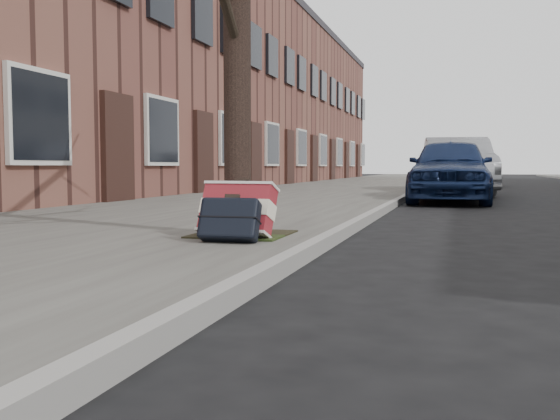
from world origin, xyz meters
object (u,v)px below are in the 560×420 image
(car_near_front, at_px, (450,170))
(car_near_mid, at_px, (457,166))
(suitcase_navy, at_px, (230,219))
(suitcase_red, at_px, (237,210))

(car_near_front, relative_size, car_near_mid, 0.86)
(car_near_mid, bearing_deg, suitcase_navy, -103.60)
(suitcase_red, bearing_deg, car_near_front, 84.90)
(suitcase_red, xyz_separation_m, car_near_front, (1.68, 8.48, 0.32))
(suitcase_red, relative_size, car_near_mid, 0.14)
(suitcase_navy, xyz_separation_m, car_near_mid, (1.74, 12.72, 0.46))
(suitcase_red, height_order, suitcase_navy, suitcase_red)
(car_near_front, bearing_deg, suitcase_red, -100.83)
(car_near_front, distance_m, car_near_mid, 3.94)
(suitcase_red, distance_m, car_near_front, 8.65)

